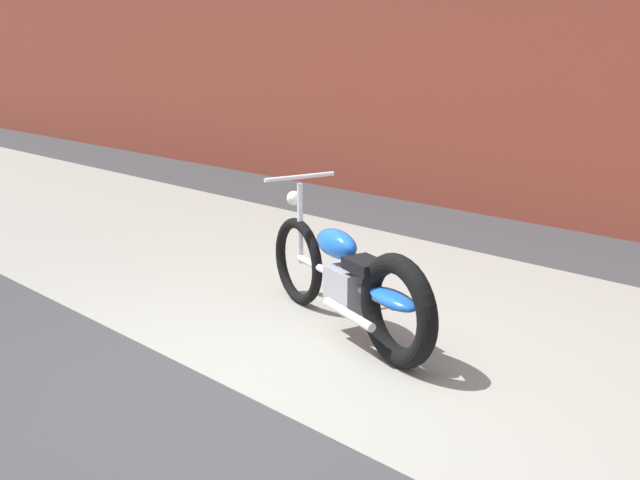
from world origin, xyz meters
TOP-DOWN VIEW (x-y plane):
  - ground_plane at (0.00, 0.00)m, footprint 80.00×80.00m
  - sidewalk_slab at (0.00, 1.75)m, footprint 36.00×3.50m
  - motorcycle_blue at (-0.06, 1.07)m, footprint 1.95×0.81m

SIDE VIEW (x-z plane):
  - ground_plane at x=0.00m, z-range 0.00..0.00m
  - sidewalk_slab at x=0.00m, z-range 0.00..0.01m
  - motorcycle_blue at x=-0.06m, z-range -0.12..0.91m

